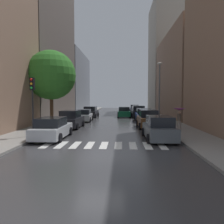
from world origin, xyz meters
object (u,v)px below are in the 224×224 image
Objects in this scene: pedestrian_foreground at (179,113)px; parked_car_right_fifth at (137,111)px; parked_car_left_fourth at (91,112)px; parked_car_left_second at (71,120)px; parked_car_right_nearest at (159,129)px; parked_car_right_fourth at (138,112)px; street_tree_left at (51,75)px; parked_car_right_second at (148,119)px; lamp_post_right at (159,88)px; parked_car_right_third at (143,115)px; parked_car_right_sixth at (134,109)px; traffic_light_left_corner at (32,94)px; parked_car_left_nearest at (52,129)px; parked_car_left_third at (84,116)px; car_midroad at (124,112)px.

parked_car_right_fifth is at bearing -12.49° from pedestrian_foreground.
parked_car_left_second is at bearing -179.42° from parked_car_left_fourth.
parked_car_left_second reaches higher than parked_car_right_nearest.
parked_car_right_fourth is at bearing -8.97° from pedestrian_foreground.
street_tree_left is at bearing 147.24° from parked_car_right_fifth.
parked_car_right_second is (7.50, -12.86, 0.05)m from parked_car_left_fourth.
parked_car_right_third is at bearing 133.36° from lamp_post_right.
parked_car_right_sixth is at bearing 0.53° from parked_car_right_fourth.
parked_car_right_third is at bearing -47.15° from parked_car_left_second.
street_tree_left reaches higher than traffic_light_left_corner.
parked_car_left_fourth is at bearing 20.24° from parked_car_right_nearest.
street_tree_left reaches higher than parked_car_right_fourth.
parked_car_left_nearest is at bearing 95.07° from pedestrian_foreground.
lamp_post_right is (1.68, -1.78, 3.40)m from parked_car_right_third.
parked_car_right_nearest reaches higher than parked_car_left_nearest.
pedestrian_foreground reaches higher than parked_car_left_third.
parked_car_right_nearest is (7.68, -6.13, -0.03)m from parked_car_left_second.
parked_car_right_sixth is (0.05, 24.70, -0.08)m from parked_car_right_second.
lamp_post_right reaches higher than parked_car_right_second.
pedestrian_foreground is (10.09, -8.09, 0.88)m from parked_car_left_third.
parked_car_right_nearest is at bearing -178.92° from parked_car_right_sixth.
parked_car_right_fourth is at bearing -179.18° from parked_car_right_sixth.
parked_car_right_third is 18.54m from parked_car_right_sixth.
parked_car_right_second is at bearing -83.90° from parked_car_left_second.
parked_car_right_fourth reaches higher than parked_car_right_fifth.
parked_car_left_fourth is (0.19, 19.37, 0.05)m from parked_car_left_nearest.
parked_car_right_fifth is at bearing -0.57° from parked_car_right_fourth.
pedestrian_foreground is at bearing -29.26° from parked_car_right_nearest.
parked_car_left_fourth is 0.66× the size of lamp_post_right.
parked_car_right_nearest is (7.72, -0.12, 0.06)m from parked_car_left_nearest.
parked_car_left_third is 9.74m from parked_car_right_second.
pedestrian_foreground is (10.28, -1.32, 0.78)m from parked_car_left_second.
parked_car_left_fourth is at bearing 88.87° from parked_car_right_fourth.
street_tree_left is at bearing 168.60° from parked_car_left_fourth.
parked_car_right_nearest is 31.33m from parked_car_right_sixth.
parked_car_left_second is at bearing 157.16° from car_midroad.
parked_car_left_second is 1.04× the size of parked_car_right_second.
traffic_light_left_corner is at bearing 142.97° from parked_car_right_third.
parked_car_right_third is (0.11, 12.79, -0.01)m from parked_car_right_nearest.
parked_car_right_fourth is at bearing 48.43° from street_tree_left.
parked_car_right_fourth is 14.70m from pedestrian_foreground.
street_tree_left reaches higher than parked_car_right_second.
car_midroad is at bearing -1.04° from pedestrian_foreground.
parked_car_left_second is 0.95× the size of parked_car_right_sixth.
parked_car_left_nearest is at bearing 128.27° from parked_car_right_second.
car_midroad is 2.30× the size of pedestrian_foreground.
parked_car_right_nearest is 1.14× the size of parked_car_right_second.
parked_car_left_second is at bearing 176.61° from parked_car_left_third.
parked_car_left_fourth is at bearing -1.47° from parked_car_left_third.
parked_car_left_nearest is 7.72m from parked_car_right_nearest.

